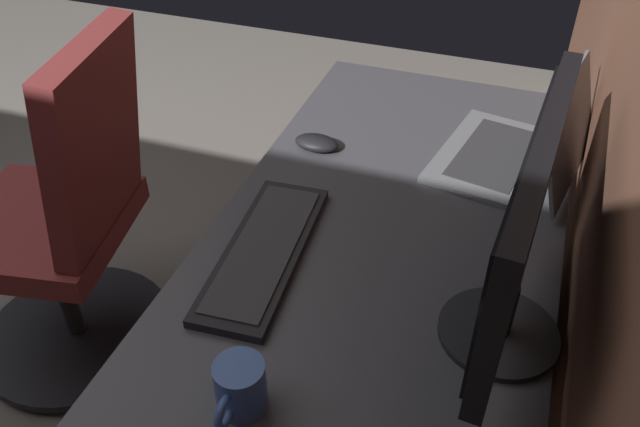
{
  "coord_description": "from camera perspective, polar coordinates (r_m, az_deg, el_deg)",
  "views": [
    {
      "loc": [
        0.9,
        1.88,
        1.56
      ],
      "look_at": [
        0.17,
        1.62,
        0.95
      ],
      "focal_mm": 36.43,
      "sensor_mm": 36.0,
      "label": 1
    }
  ],
  "objects": [
    {
      "name": "keyboard_main",
      "position": [
        1.24,
        -4.92,
        -3.3
      ],
      "size": [
        0.43,
        0.17,
        0.02
      ],
      "color": "black",
      "rests_on": "desk"
    },
    {
      "name": "office_chair",
      "position": [
        1.84,
        -21.18,
        -1.41
      ],
      "size": [
        0.56,
        0.59,
        0.97
      ],
      "color": "maroon",
      "rests_on": "ground"
    },
    {
      "name": "desk",
      "position": [
        1.18,
        2.34,
        -11.69
      ],
      "size": [
        1.91,
        0.68,
        0.73
      ],
      "color": "#38383D",
      "rests_on": "ground"
    },
    {
      "name": "drawer_pedestal",
      "position": [
        1.55,
        5.64,
        -13.2
      ],
      "size": [
        0.4,
        0.51,
        0.69
      ],
      "color": "#38383D",
      "rests_on": "ground"
    },
    {
      "name": "laptop_left",
      "position": [
        1.51,
        17.44,
        5.61
      ],
      "size": [
        0.39,
        0.35,
        0.23
      ],
      "color": "#595B60",
      "rests_on": "desk"
    },
    {
      "name": "monitor_primary",
      "position": [
        0.99,
        17.36,
        -1.34
      ],
      "size": [
        0.53,
        0.2,
        0.39
      ],
      "color": "black",
      "rests_on": "desk"
    },
    {
      "name": "mouse_main",
      "position": [
        1.53,
        -0.31,
        6.23
      ],
      "size": [
        0.06,
        0.1,
        0.03
      ],
      "primitive_type": "ellipsoid",
      "color": "black",
      "rests_on": "desk"
    },
    {
      "name": "coffee_mug",
      "position": [
        0.99,
        -7.09,
        -14.94
      ],
      "size": [
        0.12,
        0.08,
        0.09
      ],
      "color": "#335193",
      "rests_on": "desk"
    }
  ]
}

